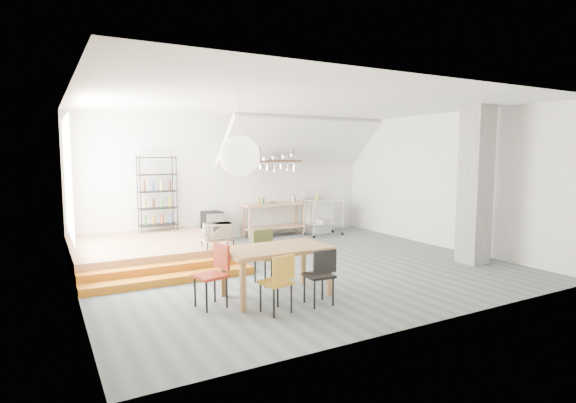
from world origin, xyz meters
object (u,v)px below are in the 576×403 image
stove (317,215)px  mini_fridge (212,227)px  dining_table (276,252)px  rolling_cart (324,212)px

stove → mini_fridge: (-3.15, 0.04, -0.09)m
dining_table → rolling_cart: size_ratio=1.63×
rolling_cart → stove: bearing=76.3°
mini_fridge → dining_table: bearing=-97.3°
stove → dining_table: 5.96m
stove → rolling_cart: 0.59m
dining_table → stove: bearing=50.4°
mini_fridge → stove: bearing=-0.8°
dining_table → rolling_cart: rolling_cart is taller
stove → dining_table: stove is taller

